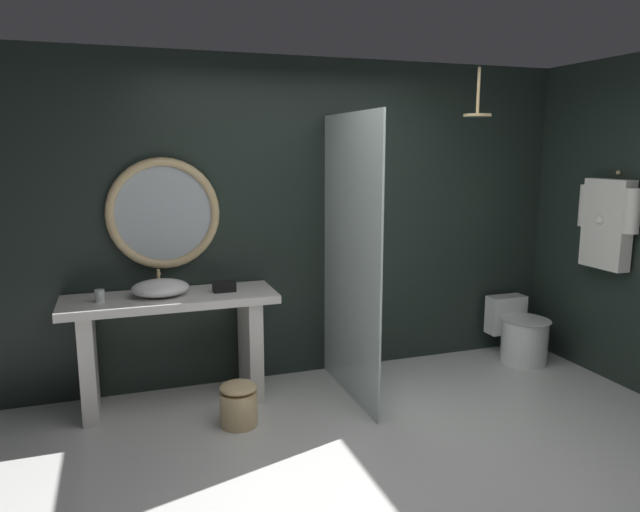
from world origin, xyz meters
TOP-DOWN VIEW (x-y plane):
  - ground_plane at (0.00, 0.00)m, footprint 5.76×5.76m
  - back_wall_panel at (0.00, 1.90)m, footprint 4.80×0.10m
  - side_wall_right at (2.35, 0.76)m, footprint 0.10×2.47m
  - vanity_counter at (-1.15, 1.56)m, footprint 1.53×0.54m
  - vessel_sink at (-1.21, 1.56)m, footprint 0.41×0.34m
  - tumbler_cup at (-1.62, 1.53)m, footprint 0.07×0.07m
  - tissue_box at (-0.75, 1.56)m, footprint 0.17×0.10m
  - round_wall_mirror at (-1.15, 1.81)m, footprint 0.84×0.07m
  - shower_glass_panel at (0.16, 1.30)m, footprint 0.02×1.11m
  - rain_shower_head at (1.21, 1.31)m, footprint 0.21×0.21m
  - hanging_bathrobe at (2.21, 0.93)m, footprint 0.20×0.58m
  - toilet at (1.88, 1.48)m, footprint 0.42×0.59m
  - waste_bin at (-0.76, 1.05)m, footprint 0.26×0.26m

SIDE VIEW (x-z plane):
  - ground_plane at x=0.00m, z-range 0.00..0.00m
  - waste_bin at x=-0.76m, z-range 0.00..0.32m
  - toilet at x=1.88m, z-range -0.03..0.52m
  - vanity_counter at x=-1.15m, z-range 0.14..0.97m
  - tissue_box at x=-0.75m, z-range 0.83..0.91m
  - tumbler_cup at x=-1.62m, z-range 0.83..0.92m
  - vessel_sink at x=-1.21m, z-range 0.81..0.98m
  - shower_glass_panel at x=0.16m, z-range 0.00..2.14m
  - back_wall_panel at x=0.00m, z-range 0.00..2.60m
  - side_wall_right at x=2.35m, z-range 0.00..2.60m
  - hanging_bathrobe at x=2.21m, z-range 0.93..1.71m
  - round_wall_mirror at x=-1.15m, z-range 0.99..1.82m
  - rain_shower_head at x=1.21m, z-range 1.99..2.36m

